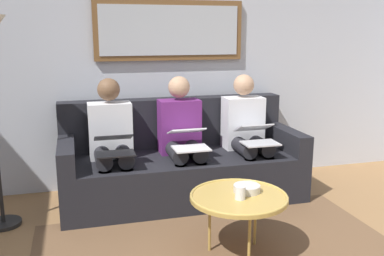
{
  "coord_description": "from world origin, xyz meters",
  "views": [
    {
      "loc": [
        0.94,
        1.69,
        1.54
      ],
      "look_at": [
        0.0,
        -1.7,
        0.75
      ],
      "focal_mm": 40.28,
      "sensor_mm": 36.0,
      "label": 1
    }
  ],
  "objects": [
    {
      "name": "person_middle",
      "position": [
        0.0,
        -2.05,
        0.61
      ],
      "size": [
        0.38,
        0.58,
        1.14
      ],
      "color": "#66236B",
      "rests_on": "couch"
    },
    {
      "name": "laptop_white",
      "position": [
        0.0,
        -1.82,
        0.63
      ],
      "size": [
        0.3,
        0.39,
        0.17
      ],
      "color": "white"
    },
    {
      "name": "laptop_black",
      "position": [
        0.64,
        -1.81,
        0.62
      ],
      "size": [
        0.31,
        0.34,
        0.15
      ],
      "color": "black"
    },
    {
      "name": "cup",
      "position": [
        -0.1,
        -0.84,
        0.49
      ],
      "size": [
        0.07,
        0.07,
        0.09
      ],
      "primitive_type": "cylinder",
      "color": "silver",
      "rests_on": "coffee_table"
    },
    {
      "name": "person_right",
      "position": [
        0.64,
        -2.05,
        0.61
      ],
      "size": [
        0.38,
        0.58,
        1.14
      ],
      "color": "silver",
      "rests_on": "couch"
    },
    {
      "name": "coffee_table",
      "position": [
        -0.11,
        -0.9,
        0.43
      ],
      "size": [
        0.67,
        0.67,
        0.45
      ],
      "color": "tan",
      "rests_on": "ground_plane"
    },
    {
      "name": "bowl",
      "position": [
        -0.19,
        -0.95,
        0.47
      ],
      "size": [
        0.19,
        0.19,
        0.05
      ],
      "primitive_type": "cylinder",
      "color": "beige",
      "rests_on": "coffee_table"
    },
    {
      "name": "wall_rear",
      "position": [
        0.0,
        -2.6,
        1.3
      ],
      "size": [
        6.0,
        0.12,
        2.6
      ],
      "primitive_type": "cube",
      "color": "#B7BCC6",
      "rests_on": "ground_plane"
    },
    {
      "name": "couch",
      "position": [
        0.0,
        -2.12,
        0.31
      ],
      "size": [
        2.2,
        0.9,
        0.9
      ],
      "color": "black",
      "rests_on": "ground_plane"
    },
    {
      "name": "person_left",
      "position": [
        -0.64,
        -2.05,
        0.61
      ],
      "size": [
        0.38,
        0.58,
        1.14
      ],
      "color": "silver",
      "rests_on": "couch"
    },
    {
      "name": "laptop_silver",
      "position": [
        -0.64,
        -1.82,
        0.63
      ],
      "size": [
        0.32,
        0.38,
        0.17
      ],
      "color": "silver"
    },
    {
      "name": "framed_mirror",
      "position": [
        0.0,
        -2.51,
        1.55
      ],
      "size": [
        1.47,
        0.05,
        0.58
      ],
      "color": "brown"
    }
  ]
}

